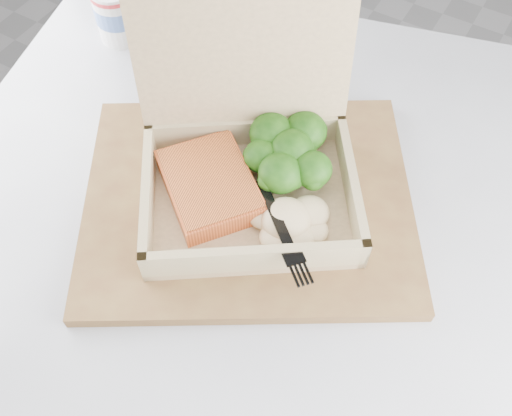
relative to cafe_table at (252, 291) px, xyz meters
The scene contains 10 objects.
floor 0.66m from the cafe_table, 154.23° to the right, with size 4.00×4.00×0.00m, color #96959B.
cafe_table is the anchor object (origin of this frame).
serving_tray 0.20m from the cafe_table, 129.44° to the left, with size 0.39×0.31×0.02m, color brown.
takeout_container 0.27m from the cafe_table, 124.83° to the left, with size 0.33×0.32×0.23m.
salmon_fillet 0.24m from the cafe_table, behind, with size 0.10×0.13×0.03m, color #CF5D28.
broccoli_pile 0.25m from the cafe_table, 83.20° to the left, with size 0.12×0.12×0.04m, color #306A17, non-canonical shape.
mashed_potatoes 0.24m from the cafe_table, ahead, with size 0.09×0.08×0.03m, color beige.
plastic_fork 0.24m from the cafe_table, 15.86° to the left, with size 0.13×0.12×0.02m.
paper_cup 0.45m from the cafe_table, 151.20° to the left, with size 0.07×0.07×0.08m.
receipt 0.29m from the cafe_table, 109.46° to the left, with size 0.07×0.14×0.00m, color white.
Camera 1 is at (0.52, -0.15, 1.31)m, focal length 40.00 mm.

